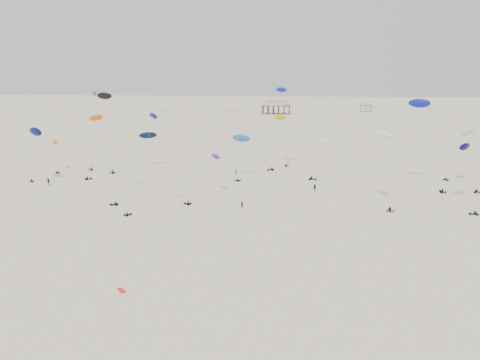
% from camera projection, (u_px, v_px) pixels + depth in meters
% --- Properties ---
extents(ground_plane, '(900.00, 900.00, 0.00)m').
position_uv_depth(ground_plane, '(275.00, 141.00, 209.81)').
color(ground_plane, beige).
extents(pavilion_main, '(21.00, 13.00, 9.80)m').
position_uv_depth(pavilion_main, '(276.00, 108.00, 355.12)').
color(pavilion_main, brown).
rests_on(pavilion_main, ground).
extents(pavilion_small, '(9.00, 7.00, 8.00)m').
position_uv_depth(pavilion_small, '(366.00, 107.00, 374.52)').
color(pavilion_small, brown).
rests_on(pavilion_small, ground).
extents(pier_fence, '(80.20, 0.20, 1.50)m').
position_uv_depth(pier_fence, '(209.00, 112.00, 363.10)').
color(pier_fence, black).
rests_on(pier_fence, ground).
extents(rig_0, '(6.47, 16.55, 25.44)m').
position_uv_depth(rig_0, '(94.00, 114.00, 151.00)').
color(rig_0, black).
rests_on(rig_0, ground).
extents(rig_1, '(6.57, 10.59, 21.56)m').
position_uv_depth(rig_1, '(147.00, 141.00, 100.24)').
color(rig_1, black).
rests_on(rig_1, ground).
extents(rig_2, '(6.78, 16.04, 16.00)m').
position_uv_depth(rig_2, '(207.00, 170.00, 113.89)').
color(rig_2, black).
rests_on(rig_2, ground).
extents(rig_3, '(7.84, 5.10, 10.75)m').
position_uv_depth(rig_3, '(462.00, 151.00, 130.19)').
color(rig_3, black).
rests_on(rig_3, ground).
extents(rig_4, '(5.41, 5.93, 18.42)m').
position_uv_depth(rig_4, '(94.00, 133.00, 131.03)').
color(rig_4, black).
rests_on(rig_4, ground).
extents(rig_5, '(10.96, 17.87, 17.57)m').
position_uv_depth(rig_5, '(142.00, 141.00, 149.54)').
color(rig_5, black).
rests_on(rig_5, ground).
extents(rig_6, '(6.05, 15.06, 15.35)m').
position_uv_depth(rig_6, '(318.00, 158.00, 137.23)').
color(rig_6, black).
rests_on(rig_6, ground).
extents(rig_7, '(6.05, 9.72, 16.72)m').
position_uv_depth(rig_7, '(281.00, 124.00, 154.44)').
color(rig_7, black).
rests_on(rig_7, ground).
extents(rig_8, '(8.88, 13.01, 25.99)m').
position_uv_depth(rig_8, '(107.00, 123.00, 110.77)').
color(rig_8, black).
rests_on(rig_8, ground).
extents(rig_9, '(6.31, 8.68, 10.50)m').
position_uv_depth(rig_9, '(55.00, 147.00, 144.03)').
color(rig_9, black).
rests_on(rig_9, ground).
extents(rig_11, '(5.43, 11.84, 25.59)m').
position_uv_depth(rig_11, '(278.00, 116.00, 147.09)').
color(rig_11, black).
rests_on(rig_11, ground).
extents(rig_12, '(5.00, 15.08, 18.93)m').
position_uv_depth(rig_12, '(468.00, 143.00, 105.65)').
color(rig_12, black).
rests_on(rig_12, ground).
extents(rig_13, '(6.04, 5.17, 15.26)m').
position_uv_depth(rig_13, '(35.00, 137.00, 127.95)').
color(rig_13, black).
rests_on(rig_13, ground).
extents(rig_14, '(8.33, 16.07, 24.30)m').
position_uv_depth(rig_14, '(423.00, 116.00, 124.75)').
color(rig_14, black).
rests_on(rig_14, ground).
extents(rig_15, '(4.93, 12.87, 17.19)m').
position_uv_depth(rig_15, '(385.00, 150.00, 105.84)').
color(rig_15, black).
rests_on(rig_15, ground).
extents(rig_16, '(5.82, 9.78, 13.13)m').
position_uv_depth(rig_16, '(241.00, 142.00, 134.50)').
color(rig_16, black).
rests_on(rig_16, ground).
extents(spectator_0, '(0.88, 0.82, 2.00)m').
position_uv_depth(spectator_0, '(242.00, 208.00, 104.42)').
color(spectator_0, black).
rests_on(spectator_0, ground).
extents(spectator_1, '(1.17, 1.13, 2.11)m').
position_uv_depth(spectator_1, '(315.00, 191.00, 119.66)').
color(spectator_1, black).
rests_on(spectator_1, ground).
extents(spectator_2, '(1.36, 0.78, 2.24)m').
position_uv_depth(spectator_2, '(49.00, 185.00, 126.07)').
color(spectator_2, black).
rests_on(spectator_2, ground).
extents(spectator_3, '(0.92, 0.89, 2.09)m').
position_uv_depth(spectator_3, '(236.00, 175.00, 138.66)').
color(spectator_3, black).
rests_on(spectator_3, ground).
extents(grounded_kite_b, '(1.73, 1.80, 0.07)m').
position_uv_depth(grounded_kite_b, '(122.00, 291.00, 64.29)').
color(grounded_kite_b, red).
rests_on(grounded_kite_b, ground).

